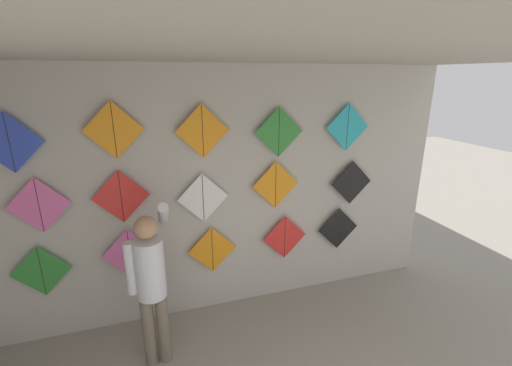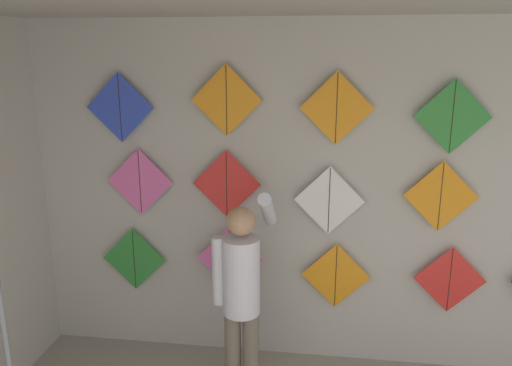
{
  "view_description": "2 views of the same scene",
  "coord_description": "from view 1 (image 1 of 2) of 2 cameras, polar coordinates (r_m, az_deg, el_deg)",
  "views": [
    {
      "loc": [
        -0.57,
        -0.29,
        2.68
      ],
      "look_at": [
        0.46,
        2.94,
        1.61
      ],
      "focal_mm": 24.0,
      "sensor_mm": 36.0,
      "label": 1
    },
    {
      "loc": [
        -0.13,
        -0.6,
        2.54
      ],
      "look_at": [
        -0.61,
        2.94,
        1.6
      ],
      "focal_mm": 35.0,
      "sensor_mm": 36.0,
      "label": 2
    }
  ],
  "objects": [
    {
      "name": "kite_9",
      "position": [
        4.37,
        15.6,
        0.07
      ],
      "size": [
        0.55,
        0.01,
        0.55
      ],
      "color": "black"
    },
    {
      "name": "kite_7",
      "position": [
        3.72,
        -8.82,
        -2.5
      ],
      "size": [
        0.55,
        0.01,
        0.55
      ],
      "color": "white"
    },
    {
      "name": "shopkeeper",
      "position": [
        3.36,
        -17.12,
        -14.95
      ],
      "size": [
        0.41,
        0.57,
        1.63
      ],
      "rotation": [
        0.0,
        0.0,
        -0.01
      ],
      "color": "#726656",
      "rests_on": "ground"
    },
    {
      "name": "kite_12",
      "position": [
        3.55,
        -8.9,
        8.54
      ],
      "size": [
        0.55,
        0.01,
        0.55
      ],
      "color": "orange"
    },
    {
      "name": "kite_10",
      "position": [
        3.7,
        -35.87,
        5.48
      ],
      "size": [
        0.55,
        0.01,
        0.55
      ],
      "color": "blue"
    },
    {
      "name": "kite_13",
      "position": [
        3.78,
        3.85,
        8.48
      ],
      "size": [
        0.55,
        0.01,
        0.55
      ],
      "color": "#338C38"
    },
    {
      "name": "back_panel",
      "position": [
        3.82,
        -8.09,
        -2.21
      ],
      "size": [
        5.76,
        0.06,
        2.8
      ],
      "primitive_type": "cube",
      "color": "#BCB7AD",
      "rests_on": "ground"
    },
    {
      "name": "kite_1",
      "position": [
        3.92,
        -20.29,
        -10.99
      ],
      "size": [
        0.55,
        0.01,
        0.55
      ],
      "color": "pink"
    },
    {
      "name": "kite_11",
      "position": [
        3.51,
        -22.63,
        8.13
      ],
      "size": [
        0.55,
        0.01,
        0.55
      ],
      "color": "orange"
    },
    {
      "name": "kite_5",
      "position": [
        3.8,
        -32.45,
        -3.18
      ],
      "size": [
        0.55,
        0.01,
        0.55
      ],
      "color": "pink"
    },
    {
      "name": "ceiling_slab",
      "position": [
        2.0,
        -1.09,
        21.56
      ],
      "size": [
        5.76,
        4.04,
        0.04
      ],
      "primitive_type": "cube",
      "color": "#A8A399"
    },
    {
      "name": "kite_8",
      "position": [
        3.91,
        3.29,
        -0.32
      ],
      "size": [
        0.55,
        0.01,
        0.55
      ],
      "color": "orange"
    },
    {
      "name": "kite_6",
      "position": [
        3.67,
        -21.57,
        -2.13
      ],
      "size": [
        0.55,
        0.01,
        0.55
      ],
      "color": "red"
    },
    {
      "name": "kite_0",
      "position": [
        4.09,
        -32.14,
        -12.34
      ],
      "size": [
        0.55,
        0.01,
        0.55
      ],
      "color": "#338C38"
    },
    {
      "name": "kite_3",
      "position": [
        4.21,
        4.81,
        -8.98
      ],
      "size": [
        0.55,
        0.01,
        0.55
      ],
      "color": "red"
    },
    {
      "name": "kite_4",
      "position": [
        4.51,
        13.52,
        -7.37
      ],
      "size": [
        0.55,
        0.01,
        0.55
      ],
      "color": "black"
    },
    {
      "name": "kite_14",
      "position": [
        4.16,
        15.01,
        8.97
      ],
      "size": [
        0.55,
        0.01,
        0.55
      ],
      "color": "#28B2C6"
    },
    {
      "name": "kite_2",
      "position": [
        4.0,
        -7.29,
        -10.98
      ],
      "size": [
        0.55,
        0.01,
        0.55
      ],
      "color": "orange"
    }
  ]
}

